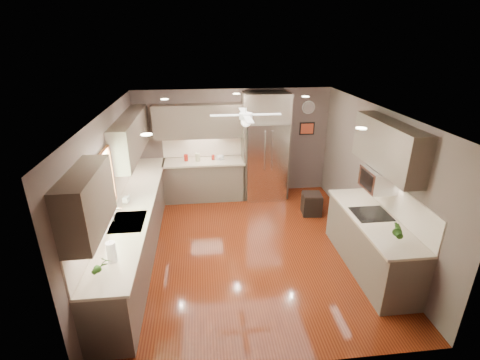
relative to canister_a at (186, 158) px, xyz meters
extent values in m
plane|color=#451609|center=(1.12, -2.22, -1.02)|extent=(5.00, 5.00, 0.00)
plane|color=white|center=(1.12, -2.22, 1.48)|extent=(5.00, 5.00, 0.00)
plane|color=brown|center=(1.12, 0.28, 0.23)|extent=(4.50, 0.00, 4.50)
plane|color=brown|center=(1.12, -4.72, 0.23)|extent=(4.50, 0.00, 4.50)
plane|color=brown|center=(-1.13, -2.22, 0.23)|extent=(0.00, 5.00, 5.00)
plane|color=brown|center=(3.37, -2.22, 0.23)|extent=(0.00, 5.00, 5.00)
cylinder|color=maroon|center=(0.00, 0.00, 0.00)|extent=(0.11, 0.11, 0.15)
cylinder|color=#BDBA8D|center=(0.26, -0.02, 0.01)|extent=(0.13, 0.13, 0.19)
cylinder|color=maroon|center=(0.62, 0.02, -0.02)|extent=(0.09, 0.09, 0.11)
imported|color=white|center=(-0.93, -2.10, 0.02)|extent=(0.10, 0.11, 0.20)
imported|color=#265017|center=(-0.85, -4.03, 0.07)|extent=(0.19, 0.16, 0.31)
imported|color=#265017|center=(3.03, -3.69, 0.07)|extent=(0.19, 0.16, 0.30)
imported|color=#BDBA8D|center=(0.78, -0.01, -0.06)|extent=(0.23, 0.23, 0.05)
cube|color=#4A4035|center=(-0.83, -2.07, -0.57)|extent=(0.60, 4.70, 0.90)
cube|color=beige|center=(-0.82, -2.07, -0.10)|extent=(0.65, 4.70, 0.04)
cube|color=#F2DEC7|center=(-1.12, -2.07, 0.18)|extent=(0.02, 4.70, 0.50)
cube|color=#4A4035|center=(0.39, -0.02, -0.57)|extent=(1.85, 0.60, 0.90)
cube|color=beige|center=(0.39, -0.03, -0.10)|extent=(1.85, 0.65, 0.04)
cube|color=#F2DEC7|center=(0.39, 0.27, 0.18)|extent=(1.85, 0.02, 0.50)
cube|color=#4A4035|center=(-0.97, -3.82, 0.81)|extent=(0.33, 1.20, 0.75)
cube|color=#4A4035|center=(-0.97, -0.92, 0.81)|extent=(0.33, 2.40, 0.75)
cube|color=#4A4035|center=(0.39, 0.12, 0.81)|extent=(2.15, 0.33, 0.75)
cube|color=#4A4035|center=(3.20, -2.77, 1.01)|extent=(0.33, 1.70, 0.75)
cube|color=#BFF2B2|center=(-1.12, -2.72, 0.53)|extent=(0.01, 1.00, 0.80)
cube|color=brown|center=(-1.09, -2.72, 0.96)|extent=(0.05, 1.12, 0.06)
cube|color=brown|center=(-1.09, -2.72, 0.10)|extent=(0.05, 1.12, 0.06)
cube|color=brown|center=(-1.09, -3.25, 0.53)|extent=(0.05, 0.06, 0.80)
cube|color=brown|center=(-1.09, -2.19, 0.53)|extent=(0.05, 0.06, 0.80)
cube|color=silver|center=(-0.81, -2.72, -0.09)|extent=(0.50, 0.70, 0.03)
cube|color=#262626|center=(-0.81, -2.72, -0.13)|extent=(0.44, 0.62, 0.05)
cylinder|color=silver|center=(-1.01, -2.72, 0.03)|extent=(0.02, 0.02, 0.24)
cylinder|color=silver|center=(-0.95, -2.72, 0.15)|extent=(0.16, 0.02, 0.02)
cube|color=silver|center=(1.82, -0.08, -0.11)|extent=(0.92, 0.72, 1.82)
cube|color=black|center=(1.82, -0.42, -0.36)|extent=(0.88, 0.02, 0.02)
cube|color=black|center=(1.82, -0.42, 0.23)|extent=(0.01, 0.02, 1.00)
cylinder|color=silver|center=(1.74, -0.46, 0.23)|extent=(0.02, 0.02, 0.90)
cylinder|color=silver|center=(1.90, -0.46, 0.23)|extent=(0.02, 0.02, 0.90)
cube|color=#4A4035|center=(1.82, -0.02, 1.12)|extent=(1.04, 0.60, 0.63)
cube|color=#4A4035|center=(1.32, -0.02, -0.11)|extent=(0.06, 0.60, 1.82)
cube|color=#4A4035|center=(2.32, -0.02, -0.11)|extent=(0.06, 0.60, 1.82)
cube|color=#4A4035|center=(3.04, -3.02, -0.57)|extent=(0.65, 2.20, 0.90)
cube|color=beige|center=(3.03, -3.02, -0.10)|extent=(0.70, 2.20, 0.04)
cube|color=#F2DEC7|center=(3.36, -3.02, 0.18)|extent=(0.02, 2.20, 0.50)
cube|color=black|center=(3.03, -2.92, -0.08)|extent=(0.56, 0.52, 0.01)
cube|color=silver|center=(3.15, -2.77, 0.46)|extent=(0.42, 0.55, 0.34)
cube|color=black|center=(2.94, -2.77, 0.46)|extent=(0.02, 0.40, 0.26)
cylinder|color=white|center=(1.12, -1.92, 1.44)|extent=(0.03, 0.03, 0.08)
cylinder|color=white|center=(1.12, -1.92, 1.34)|extent=(0.22, 0.22, 0.10)
sphere|color=white|center=(1.12, -1.92, 1.24)|extent=(0.16, 0.16, 0.16)
cube|color=white|center=(1.47, -1.92, 1.36)|extent=(0.48, 0.11, 0.01)
cube|color=white|center=(1.12, -1.57, 1.36)|extent=(0.11, 0.48, 0.01)
cube|color=white|center=(0.77, -1.92, 1.36)|extent=(0.48, 0.11, 0.01)
cube|color=white|center=(1.12, -2.27, 1.36)|extent=(0.11, 0.48, 0.01)
cylinder|color=white|center=(-0.28, -0.92, 1.47)|extent=(0.14, 0.14, 0.01)
cylinder|color=white|center=(2.42, -0.92, 1.47)|extent=(0.14, 0.14, 0.01)
cylinder|color=white|center=(-0.28, -3.42, 1.47)|extent=(0.14, 0.14, 0.01)
cylinder|color=white|center=(2.42, -3.42, 1.47)|extent=(0.14, 0.14, 0.01)
cylinder|color=white|center=(1.12, -0.42, 1.47)|extent=(0.14, 0.14, 0.01)
cylinder|color=white|center=(2.87, 0.27, 1.03)|extent=(0.30, 0.03, 0.30)
cylinder|color=silver|center=(2.87, 0.25, 1.03)|extent=(0.29, 0.00, 0.29)
cube|color=black|center=(2.87, 0.26, 0.53)|extent=(0.36, 0.03, 0.30)
cube|color=#BA4225|center=(2.87, 0.25, 0.53)|extent=(0.30, 0.01, 0.24)
cube|color=black|center=(2.67, -1.09, -0.80)|extent=(0.43, 0.43, 0.44)
cube|color=black|center=(2.67, -1.09, -0.56)|extent=(0.41, 0.41, 0.03)
cylinder|color=white|center=(-0.81, -3.75, 0.06)|extent=(0.12, 0.12, 0.28)
cylinder|color=silver|center=(-0.81, -3.75, 0.07)|extent=(0.02, 0.02, 0.30)
camera|label=1|loc=(0.38, -7.58, 2.58)|focal=26.00mm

